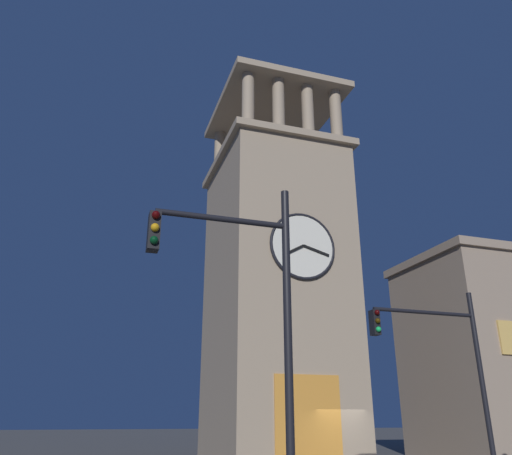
# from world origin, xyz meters

# --- Properties ---
(clocktower) EXTENTS (7.24, 8.42, 23.43)m
(clocktower) POSITION_xyz_m (1.64, -5.04, 8.99)
(clocktower) COLOR gray
(clocktower) RESTS_ON ground_plane
(traffic_signal_near) EXTENTS (2.86, 0.41, 6.59)m
(traffic_signal_near) POSITION_xyz_m (8.49, 11.92, 4.13)
(traffic_signal_near) COLOR black
(traffic_signal_near) RESTS_ON ground_plane
(traffic_signal_mid) EXTENTS (3.81, 0.41, 5.97)m
(traffic_signal_mid) POSITION_xyz_m (0.76, 7.66, 3.84)
(traffic_signal_mid) COLOR black
(traffic_signal_mid) RESTS_ON ground_plane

